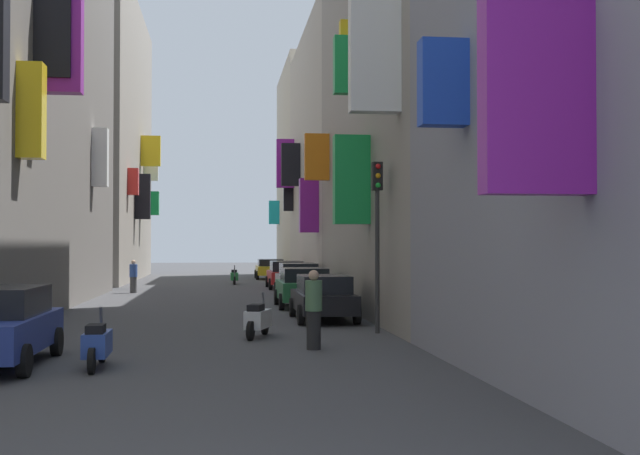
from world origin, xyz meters
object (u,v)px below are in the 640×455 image
at_px(parked_car_green, 304,286).
at_px(scooter_blue, 97,344).
at_px(pedestrian_crossing, 133,277).
at_px(scooter_green, 234,276).
at_px(traffic_light_near_corner, 377,217).
at_px(scooter_white, 258,319).
at_px(parked_car_black, 323,297).
at_px(parked_car_silver, 298,279).
at_px(parked_car_red, 286,274).
at_px(pedestrian_near_left, 314,310).
at_px(parked_car_yellow, 270,268).

distance_m(parked_car_green, scooter_blue, 15.31).
bearing_deg(pedestrian_crossing, scooter_green, 58.04).
bearing_deg(scooter_green, traffic_light_near_corner, -82.93).
relative_size(scooter_white, scooter_blue, 0.94).
distance_m(parked_car_black, traffic_light_near_corner, 4.47).
xyz_separation_m(parked_car_silver, parked_car_red, (0.04, 7.00, -0.02)).
bearing_deg(parked_car_silver, pedestrian_near_left, -94.35).
relative_size(pedestrian_near_left, traffic_light_near_corner, 0.39).
relative_size(parked_car_black, scooter_white, 2.36).
height_order(scooter_green, traffic_light_near_corner, traffic_light_near_corner).
height_order(scooter_blue, traffic_light_near_corner, traffic_light_near_corner).
bearing_deg(pedestrian_near_left, traffic_light_near_corner, 56.27).
distance_m(parked_car_red, scooter_blue, 27.84).
bearing_deg(traffic_light_near_corner, parked_car_silver, 92.63).
xyz_separation_m(scooter_blue, pedestrian_near_left, (4.40, 2.20, 0.43)).
bearing_deg(scooter_white, parked_car_yellow, 85.98).
height_order(parked_car_green, pedestrian_near_left, pedestrian_near_left).
relative_size(scooter_white, pedestrian_near_left, 1.02).
distance_m(parked_car_silver, parked_car_black, 11.26).
relative_size(parked_car_black, scooter_green, 2.15).
bearing_deg(parked_car_silver, scooter_blue, -105.91).
bearing_deg(traffic_light_near_corner, pedestrian_crossing, 113.85).
xyz_separation_m(parked_car_yellow, parked_car_black, (-0.20, -30.12, 0.01)).
bearing_deg(parked_car_black, scooter_white, -117.31).
distance_m(scooter_white, scooter_green, 27.47).
xyz_separation_m(parked_car_black, scooter_blue, (-5.48, -8.97, -0.28)).
bearing_deg(scooter_green, parked_car_yellow, 69.81).
distance_m(parked_car_yellow, parked_car_red, 11.86).
xyz_separation_m(parked_car_green, parked_car_silver, (0.35, 5.91, 0.02)).
height_order(parked_car_green, parked_car_yellow, parked_car_green).
relative_size(parked_car_green, scooter_white, 2.19).
height_order(parked_car_black, pedestrian_crossing, pedestrian_crossing).
bearing_deg(scooter_blue, parked_car_yellow, 81.73).
distance_m(scooter_blue, pedestrian_crossing, 24.20).
bearing_deg(parked_car_green, parked_car_silver, 86.62).
relative_size(parked_car_silver, parked_car_black, 1.00).
bearing_deg(scooter_green, scooter_blue, -95.55).
xyz_separation_m(parked_car_silver, pedestrian_crossing, (-7.64, 3.90, 0.00)).
bearing_deg(parked_car_yellow, traffic_light_near_corner, -88.69).
bearing_deg(parked_car_black, pedestrian_near_left, -99.07).
xyz_separation_m(scooter_green, pedestrian_crossing, (-5.00, -8.02, 0.33)).
height_order(scooter_white, traffic_light_near_corner, traffic_light_near_corner).
distance_m(parked_car_red, pedestrian_crossing, 8.28).
relative_size(parked_car_yellow, parked_car_silver, 0.92).
height_order(parked_car_yellow, scooter_white, parked_car_yellow).
height_order(pedestrian_near_left, traffic_light_near_corner, traffic_light_near_corner).
relative_size(parked_car_black, traffic_light_near_corner, 0.94).
distance_m(scooter_white, pedestrian_crossing, 20.12).
distance_m(parked_car_green, parked_car_silver, 5.92).
relative_size(parked_car_green, parked_car_silver, 0.93).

